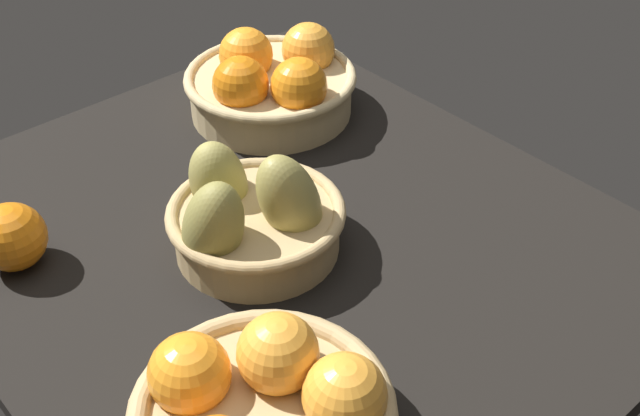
{
  "coord_description": "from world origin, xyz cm",
  "views": [
    {
      "loc": [
        -58.12,
        45.4,
        64.89
      ],
      "look_at": [
        -3.09,
        -3.29,
        7.0
      ],
      "focal_mm": 44.94,
      "sensor_mm": 36.0,
      "label": 1
    }
  ],
  "objects_px": {
    "basket_far_left": "(261,412)",
    "basket_center_pears": "(250,217)",
    "loose_orange_front_gap": "(12,237)",
    "basket_near_right": "(272,83)"
  },
  "relations": [
    {
      "from": "loose_orange_front_gap",
      "to": "basket_far_left",
      "type": "bearing_deg",
      "value": -170.98
    },
    {
      "from": "basket_near_right",
      "to": "loose_orange_front_gap",
      "type": "bearing_deg",
      "value": 98.68
    },
    {
      "from": "basket_far_left",
      "to": "basket_center_pears",
      "type": "bearing_deg",
      "value": -35.59
    },
    {
      "from": "basket_far_left",
      "to": "basket_near_right",
      "type": "bearing_deg",
      "value": -39.71
    },
    {
      "from": "basket_center_pears",
      "to": "loose_orange_front_gap",
      "type": "relative_size",
      "value": 2.82
    },
    {
      "from": "basket_far_left",
      "to": "basket_center_pears",
      "type": "height_order",
      "value": "basket_center_pears"
    },
    {
      "from": "basket_far_left",
      "to": "basket_center_pears",
      "type": "distance_m",
      "value": 0.27
    },
    {
      "from": "basket_center_pears",
      "to": "basket_far_left",
      "type": "bearing_deg",
      "value": 144.41
    },
    {
      "from": "basket_far_left",
      "to": "loose_orange_front_gap",
      "type": "bearing_deg",
      "value": 9.02
    },
    {
      "from": "basket_far_left",
      "to": "basket_near_right",
      "type": "distance_m",
      "value": 0.57
    }
  ]
}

